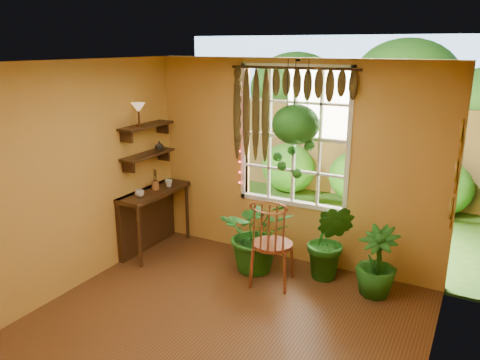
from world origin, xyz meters
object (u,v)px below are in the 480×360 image
at_px(potted_plant_left, 258,233).
at_px(potted_plant_mid, 330,241).
at_px(hanging_basket, 295,129).
at_px(windsor_chair, 272,256).
at_px(counter_ledge, 149,212).

relative_size(potted_plant_left, potted_plant_mid, 1.01).
bearing_deg(hanging_basket, potted_plant_mid, -12.42).
xyz_separation_m(potted_plant_mid, hanging_basket, (-0.55, 0.12, 1.34)).
bearing_deg(windsor_chair, counter_ledge, 165.78).
xyz_separation_m(windsor_chair, potted_plant_mid, (0.58, 0.46, 0.13)).
bearing_deg(potted_plant_mid, potted_plant_left, -167.22).
xyz_separation_m(counter_ledge, hanging_basket, (2.02, 0.43, 1.30)).
height_order(windsor_chair, hanging_basket, hanging_basket).
xyz_separation_m(counter_ledge, potted_plant_mid, (2.57, 0.31, -0.04)).
relative_size(counter_ledge, hanging_basket, 0.83).
bearing_deg(counter_ledge, potted_plant_mid, 6.97).
relative_size(potted_plant_mid, hanging_basket, 0.71).
distance_m(windsor_chair, potted_plant_mid, 0.75).
xyz_separation_m(potted_plant_left, hanging_basket, (0.34, 0.32, 1.33)).
height_order(counter_ledge, potted_plant_left, potted_plant_left).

